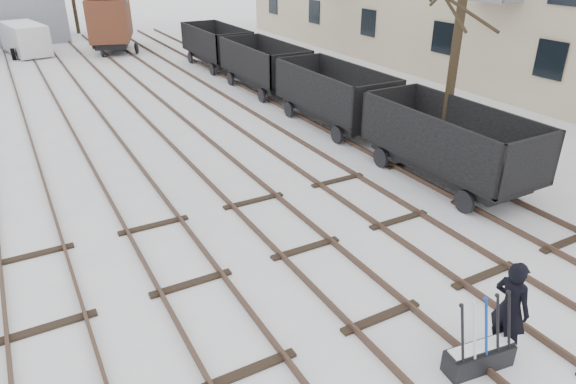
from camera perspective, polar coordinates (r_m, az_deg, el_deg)
name	(u,v)px	position (r m, az deg, el deg)	size (l,w,h in m)	color
ground	(381,318)	(10.99, 10.27, -13.64)	(120.00, 120.00, 0.00)	white
tracks	(173,126)	(21.90, -12.66, 7.12)	(13.90, 52.00, 0.16)	black
shed_right	(12,10)	(46.59, -28.31, 17.36)	(7.00, 6.00, 4.50)	#959CA8
ground_frame	(479,355)	(10.22, 20.46, -16.66)	(1.35, 0.59, 1.49)	black
worker	(510,308)	(10.32, 23.48, -11.76)	(0.71, 0.47, 1.96)	black
freight_wagon_a	(447,154)	(16.97, 17.21, 4.03)	(2.35, 5.87, 2.40)	black
freight_wagon_b	(334,104)	(21.58, 5.09, 9.72)	(2.35, 5.87, 2.40)	black
freight_wagon_c	(264,73)	(26.94, -2.69, 13.08)	(2.35, 5.87, 2.40)	black
freight_wagon_d	(217,52)	(32.67, -7.93, 15.17)	(2.35, 5.87, 2.40)	black
box_van_wagon	(110,17)	(39.17, -19.19, 17.92)	(4.15, 5.79, 3.98)	black
panel_van	(25,39)	(40.27, -27.19, 14.93)	(2.86, 4.97, 2.06)	silver
tree_near	(456,48)	(17.93, 18.15, 14.97)	(0.30, 0.30, 7.75)	black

